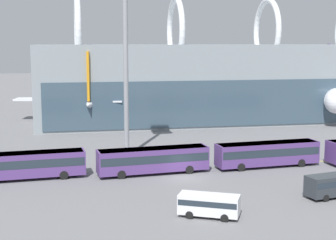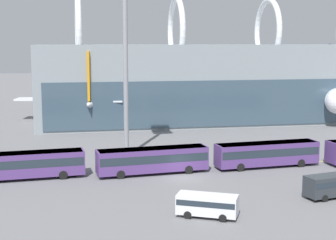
{
  "view_description": "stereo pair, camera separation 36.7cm",
  "coord_description": "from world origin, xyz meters",
  "px_view_note": "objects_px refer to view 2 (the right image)",
  "views": [
    {
      "loc": [
        -12.9,
        -55.98,
        15.34
      ],
      "look_at": [
        1.62,
        18.49,
        4.0
      ],
      "focal_mm": 55.0,
      "sensor_mm": 36.0,
      "label": 1
    },
    {
      "loc": [
        -12.54,
        -56.05,
        15.34
      ],
      "look_at": [
        1.62,
        18.49,
        4.0
      ],
      "focal_mm": 55.0,
      "sensor_mm": 36.0,
      "label": 2
    }
  ],
  "objects_px": {
    "airliner_parked_remote": "(332,92)",
    "floodlight_mast": "(125,23)",
    "service_van_foreground": "(332,184)",
    "service_van_crossing": "(207,204)",
    "shuttle_bus_0": "(25,163)",
    "shuttle_bus_1": "(153,159)",
    "shuttle_bus_2": "(267,153)",
    "airliner_at_gate_far": "(103,95)"
  },
  "relations": [
    {
      "from": "shuttle_bus_0",
      "to": "shuttle_bus_1",
      "type": "relative_size",
      "value": 1.0
    },
    {
      "from": "floodlight_mast",
      "to": "shuttle_bus_0",
      "type": "bearing_deg",
      "value": -141.54
    },
    {
      "from": "service_van_crossing",
      "to": "shuttle_bus_0",
      "type": "bearing_deg",
      "value": -17.66
    },
    {
      "from": "shuttle_bus_2",
      "to": "service_van_foreground",
      "type": "height_order",
      "value": "shuttle_bus_2"
    },
    {
      "from": "floodlight_mast",
      "to": "shuttle_bus_2",
      "type": "bearing_deg",
      "value": -30.11
    },
    {
      "from": "airliner_at_gate_far",
      "to": "shuttle_bus_2",
      "type": "distance_m",
      "value": 47.84
    },
    {
      "from": "shuttle_bus_0",
      "to": "shuttle_bus_2",
      "type": "relative_size",
      "value": 1.0
    },
    {
      "from": "airliner_at_gate_far",
      "to": "floodlight_mast",
      "type": "xyz_separation_m",
      "value": [
        0.96,
        -34.82,
        13.1
      ]
    },
    {
      "from": "airliner_parked_remote",
      "to": "floodlight_mast",
      "type": "distance_m",
      "value": 61.11
    },
    {
      "from": "shuttle_bus_2",
      "to": "service_van_foreground",
      "type": "bearing_deg",
      "value": -88.04
    },
    {
      "from": "airliner_at_gate_far",
      "to": "shuttle_bus_2",
      "type": "relative_size",
      "value": 2.75
    },
    {
      "from": "shuttle_bus_0",
      "to": "floodlight_mast",
      "type": "height_order",
      "value": "floodlight_mast"
    },
    {
      "from": "shuttle_bus_2",
      "to": "service_van_crossing",
      "type": "height_order",
      "value": "shuttle_bus_2"
    },
    {
      "from": "airliner_parked_remote",
      "to": "floodlight_mast",
      "type": "xyz_separation_m",
      "value": [
        -48.78,
        -34.37,
        13.2
      ]
    },
    {
      "from": "airliner_at_gate_far",
      "to": "service_van_crossing",
      "type": "distance_m",
      "value": 61.58
    },
    {
      "from": "shuttle_bus_1",
      "to": "service_van_crossing",
      "type": "relative_size",
      "value": 2.36
    },
    {
      "from": "airliner_parked_remote",
      "to": "service_van_foreground",
      "type": "bearing_deg",
      "value": -2.97
    },
    {
      "from": "airliner_parked_remote",
      "to": "shuttle_bus_0",
      "type": "height_order",
      "value": "airliner_parked_remote"
    },
    {
      "from": "airliner_parked_remote",
      "to": "shuttle_bus_2",
      "type": "height_order",
      "value": "airliner_parked_remote"
    },
    {
      "from": "floodlight_mast",
      "to": "airliner_at_gate_far",
      "type": "bearing_deg",
      "value": 91.58
    },
    {
      "from": "airliner_at_gate_far",
      "to": "service_van_crossing",
      "type": "bearing_deg",
      "value": -163.21
    },
    {
      "from": "shuttle_bus_0",
      "to": "shuttle_bus_2",
      "type": "height_order",
      "value": "same"
    },
    {
      "from": "shuttle_bus_2",
      "to": "service_van_crossing",
      "type": "distance_m",
      "value": 20.81
    },
    {
      "from": "airliner_parked_remote",
      "to": "floodlight_mast",
      "type": "height_order",
      "value": "floodlight_mast"
    },
    {
      "from": "shuttle_bus_2",
      "to": "service_van_foreground",
      "type": "relative_size",
      "value": 2.21
    },
    {
      "from": "shuttle_bus_1",
      "to": "floodlight_mast",
      "type": "xyz_separation_m",
      "value": [
        -1.97,
        10.32,
        16.21
      ]
    },
    {
      "from": "service_van_foreground",
      "to": "service_van_crossing",
      "type": "xyz_separation_m",
      "value": [
        -13.86,
        -3.41,
        -0.15
      ]
    },
    {
      "from": "airliner_parked_remote",
      "to": "service_van_crossing",
      "type": "xyz_separation_m",
      "value": [
        -44.45,
        -60.79,
        -3.62
      ]
    },
    {
      "from": "airliner_parked_remote",
      "to": "service_van_crossing",
      "type": "relative_size",
      "value": 6.86
    },
    {
      "from": "airliner_at_gate_far",
      "to": "shuttle_bus_1",
      "type": "xyz_separation_m",
      "value": [
        2.92,
        -45.14,
        -3.11
      ]
    },
    {
      "from": "shuttle_bus_1",
      "to": "service_van_foreground",
      "type": "relative_size",
      "value": 2.22
    },
    {
      "from": "service_van_foreground",
      "to": "shuttle_bus_0",
      "type": "bearing_deg",
      "value": 145.31
    },
    {
      "from": "airliner_at_gate_far",
      "to": "airliner_parked_remote",
      "type": "height_order",
      "value": "airliner_parked_remote"
    },
    {
      "from": "shuttle_bus_2",
      "to": "floodlight_mast",
      "type": "bearing_deg",
      "value": 144.9
    },
    {
      "from": "service_van_crossing",
      "to": "floodlight_mast",
      "type": "distance_m",
      "value": 31.62
    },
    {
      "from": "service_van_foreground",
      "to": "shuttle_bus_1",
      "type": "bearing_deg",
      "value": 130.14
    },
    {
      "from": "airliner_parked_remote",
      "to": "service_van_crossing",
      "type": "height_order",
      "value": "airliner_parked_remote"
    },
    {
      "from": "shuttle_bus_2",
      "to": "floodlight_mast",
      "type": "distance_m",
      "value": 25.08
    },
    {
      "from": "floodlight_mast",
      "to": "airliner_parked_remote",
      "type": "bearing_deg",
      "value": 35.17
    },
    {
      "from": "airliner_at_gate_far",
      "to": "service_van_foreground",
      "type": "height_order",
      "value": "airliner_at_gate_far"
    },
    {
      "from": "shuttle_bus_2",
      "to": "service_van_foreground",
      "type": "distance_m",
      "value": 13.52
    },
    {
      "from": "shuttle_bus_1",
      "to": "service_van_foreground",
      "type": "distance_m",
      "value": 20.6
    }
  ]
}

